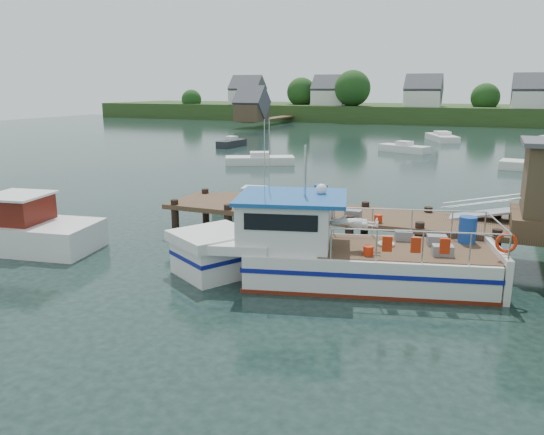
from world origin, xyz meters
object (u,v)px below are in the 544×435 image
at_px(moored_rowboat, 254,201).
at_px(moored_a, 260,160).
at_px(dock, 484,202).
at_px(moored_e, 232,143).
at_px(work_boat, 0,229).
at_px(lobster_boat, 327,252).
at_px(moored_b, 404,148).
at_px(moored_d, 442,137).

xyz_separation_m(moored_rowboat, moored_a, (-6.39, 15.29, -0.07)).
distance_m(dock, moored_e, 39.95).
height_order(work_boat, moored_rowboat, work_boat).
height_order(dock, moored_e, dock).
relative_size(work_boat, moored_e, 2.07).
relative_size(dock, work_boat, 1.92).
xyz_separation_m(moored_a, moored_e, (-8.05, 10.94, 0.04)).
height_order(lobster_boat, work_boat, lobster_boat).
distance_m(dock, moored_a, 26.43).
xyz_separation_m(dock, lobster_boat, (-4.61, -3.88, -1.29)).
relative_size(work_boat, moored_b, 1.68).
distance_m(lobster_boat, moored_rowboat, 10.57).
xyz_separation_m(moored_a, moored_d, (12.01, 26.19, 0.03)).
relative_size(lobster_boat, moored_rowboat, 2.51).
bearing_deg(work_boat, moored_e, 93.01).
relative_size(dock, moored_e, 3.98).
xyz_separation_m(lobster_boat, moored_rowboat, (-6.37, 8.41, -0.50)).
bearing_deg(moored_e, moored_d, 32.27).
height_order(dock, moored_a, dock).
distance_m(moored_a, moored_b, 16.20).
distance_m(dock, moored_b, 33.79).
height_order(moored_rowboat, moored_d, moored_rowboat).
xyz_separation_m(moored_a, moored_b, (9.65, 13.01, 0.02)).
bearing_deg(work_boat, dock, 7.19).
distance_m(work_boat, moored_b, 39.30).
distance_m(moored_b, moored_d, 13.39).
distance_m(dock, moored_rowboat, 12.02).
xyz_separation_m(dock, moored_rowboat, (-10.99, 4.54, -1.79)).
xyz_separation_m(work_boat, moored_b, (9.89, 38.04, -0.32)).
bearing_deg(moored_b, work_boat, -117.36).
bearing_deg(moored_rowboat, moored_a, 132.12).
xyz_separation_m(moored_rowboat, moored_d, (5.63, 41.48, -0.03)).
distance_m(moored_b, moored_e, 17.82).
bearing_deg(moored_b, moored_rowboat, -109.35).
bearing_deg(moored_rowboat, moored_d, 101.72).
distance_m(moored_d, moored_e, 25.21).
height_order(moored_a, moored_e, moored_e).
height_order(moored_rowboat, moored_e, moored_rowboat).
xyz_separation_m(lobster_boat, moored_a, (-12.76, 23.71, -0.57)).
bearing_deg(moored_a, moored_d, 59.51).
bearing_deg(moored_a, dock, -54.62).
bearing_deg(moored_a, moored_e, 120.51).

